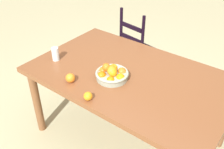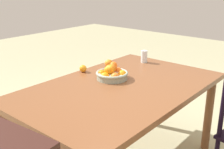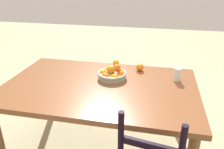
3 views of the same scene
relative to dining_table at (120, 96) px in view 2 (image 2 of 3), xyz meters
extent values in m
cube|color=brown|center=(0.00, 0.00, 0.06)|extent=(1.72, 1.08, 0.05)
cylinder|color=brown|center=(-0.78, -0.46, -0.32)|extent=(0.08, 0.08, 0.73)
cylinder|color=brown|center=(-0.78, 0.46, -0.32)|extent=(0.08, 0.08, 0.73)
cylinder|color=black|center=(-0.32, 0.72, 0.03)|extent=(0.04, 0.04, 0.55)
cylinder|color=#9AA895|center=(-0.08, -0.15, 0.11)|extent=(0.26, 0.26, 0.05)
torus|color=#9AA895|center=(-0.08, -0.15, 0.14)|extent=(0.28, 0.28, 0.02)
sphere|color=orange|center=(0.01, -0.16, 0.13)|extent=(0.07, 0.07, 0.07)
sphere|color=orange|center=(-0.03, -0.08, 0.13)|extent=(0.08, 0.08, 0.08)
sphere|color=orange|center=(-0.12, -0.08, 0.13)|extent=(0.08, 0.08, 0.08)
sphere|color=orange|center=(-0.17, -0.16, 0.13)|extent=(0.07, 0.07, 0.07)
sphere|color=orange|center=(-0.13, -0.23, 0.13)|extent=(0.08, 0.08, 0.08)
sphere|color=orange|center=(-0.04, -0.23, 0.13)|extent=(0.07, 0.07, 0.07)
sphere|color=orange|center=(-0.12, -0.17, 0.19)|extent=(0.07, 0.07, 0.07)
sphere|color=orange|center=(-0.07, -0.16, 0.17)|extent=(0.08, 0.08, 0.08)
sphere|color=orange|center=(-0.07, -0.17, 0.18)|extent=(0.07, 0.07, 0.07)
sphere|color=orange|center=(-0.06, -0.18, 0.17)|extent=(0.07, 0.07, 0.07)
sphere|color=orange|center=(-0.08, -0.16, 0.18)|extent=(0.07, 0.07, 0.07)
sphere|color=orange|center=(-0.32, -0.40, 0.13)|extent=(0.08, 0.08, 0.08)
sphere|color=orange|center=(-0.05, -0.48, 0.12)|extent=(0.07, 0.07, 0.07)
cylinder|color=silver|center=(-0.68, -0.23, 0.15)|extent=(0.06, 0.06, 0.12)
camera|label=1|loc=(0.99, -1.55, 1.33)|focal=41.22mm
camera|label=2|loc=(1.68, 1.33, 0.91)|focal=45.58mm
camera|label=3|loc=(-0.48, 1.76, 1.00)|focal=36.23mm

